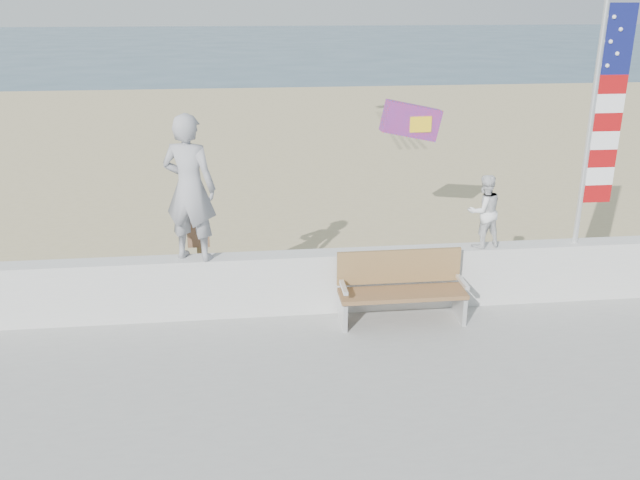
# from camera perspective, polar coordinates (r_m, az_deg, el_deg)

# --- Properties ---
(ground) EXTENTS (220.00, 220.00, 0.00)m
(ground) POSITION_cam_1_polar(r_m,az_deg,el_deg) (8.49, 0.06, -12.82)
(ground) COLOR #304C60
(ground) RESTS_ON ground
(sand) EXTENTS (90.00, 40.00, 0.08)m
(sand) POSITION_cam_1_polar(r_m,az_deg,el_deg) (16.75, -3.52, 4.06)
(sand) COLOR tan
(sand) RESTS_ON ground
(seawall) EXTENTS (30.00, 0.35, 0.90)m
(seawall) POSITION_cam_1_polar(r_m,az_deg,el_deg) (9.96, -1.28, -3.56)
(seawall) COLOR silver
(seawall) RESTS_ON boardwalk
(adult) EXTENTS (0.88, 0.73, 2.06)m
(adult) POSITION_cam_1_polar(r_m,az_deg,el_deg) (9.46, -10.92, 4.32)
(adult) COLOR gray
(adult) RESTS_ON seawall
(child) EXTENTS (0.61, 0.52, 1.09)m
(child) POSITION_cam_1_polar(r_m,az_deg,el_deg) (10.18, 13.64, 2.37)
(child) COLOR silver
(child) RESTS_ON seawall
(bench) EXTENTS (1.80, 0.57, 1.00)m
(bench) POSITION_cam_1_polar(r_m,az_deg,el_deg) (9.73, 6.85, -3.91)
(bench) COLOR brown
(bench) RESTS_ON boardwalk
(flag) EXTENTS (0.50, 0.08, 3.50)m
(flag) POSITION_cam_1_polar(r_m,az_deg,el_deg) (10.53, 22.53, 9.67)
(flag) COLOR white
(flag) RESTS_ON seawall
(parafoil_kite) EXTENTS (1.14, 0.34, 0.78)m
(parafoil_kite) POSITION_cam_1_polar(r_m,az_deg,el_deg) (12.68, 7.77, 9.91)
(parafoil_kite) COLOR red
(parafoil_kite) RESTS_ON ground
(sign) EXTENTS (0.32, 0.07, 1.46)m
(sign) POSITION_cam_1_polar(r_m,az_deg,el_deg) (10.14, -10.10, -1.51)
(sign) COLOR olive
(sign) RESTS_ON sand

